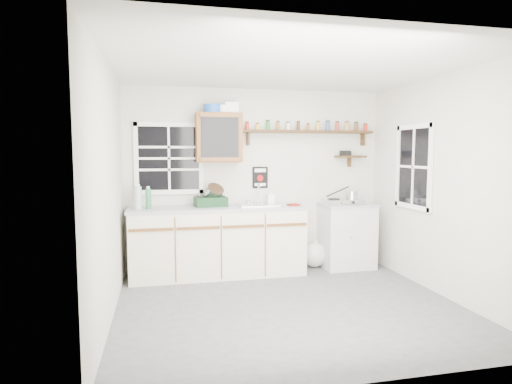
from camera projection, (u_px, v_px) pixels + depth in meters
The scene contains 18 objects.
room at pixel (290, 189), 4.44m from camera, with size 3.64×3.24×2.54m.
main_cabinet at pixel (218, 241), 5.65m from camera, with size 2.31×0.63×0.92m.
right_cabinet at pixel (346, 235), 6.08m from camera, with size 0.73×0.57×0.91m.
sink at pixel (258, 205), 5.73m from camera, with size 0.52×0.44×0.29m.
upper_cabinet at pixel (219, 138), 5.68m from camera, with size 0.60×0.32×0.65m.
upper_cabinet_clutter at pixel (220, 108), 5.65m from camera, with size 0.46×0.24×0.14m.
spice_shelf at pixel (309, 131), 6.01m from camera, with size 1.91×0.18×0.35m.
secondary_shelf at pixel (349, 156), 6.19m from camera, with size 0.45×0.16×0.24m.
warning_sign at pixel (260, 177), 6.00m from camera, with size 0.22×0.02×0.30m.
window_back at pixel (169, 158), 5.70m from camera, with size 0.93×0.03×0.98m.
window_right at pixel (414, 167), 5.35m from camera, with size 0.03×0.78×1.08m.
water_bottles at pixel (142, 198), 5.36m from camera, with size 0.21×0.09×0.32m.
dish_rack at pixel (212, 199), 5.66m from camera, with size 0.43×0.34×0.31m.
soap_bottle at pixel (270, 196), 5.90m from camera, with size 0.09×0.09×0.21m, color silver.
rag at pixel (294, 205), 5.73m from camera, with size 0.15×0.12×0.02m, color maroon.
hotplate at pixel (343, 201), 5.99m from camera, with size 0.56×0.34×0.08m.
saucepan at pixel (351, 195), 6.02m from camera, with size 0.38×0.31×0.19m.
trash_bag at pixel (314, 255), 6.07m from camera, with size 0.38×0.34×0.43m.
Camera 1 is at (-1.30, -4.25, 1.63)m, focal length 30.00 mm.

